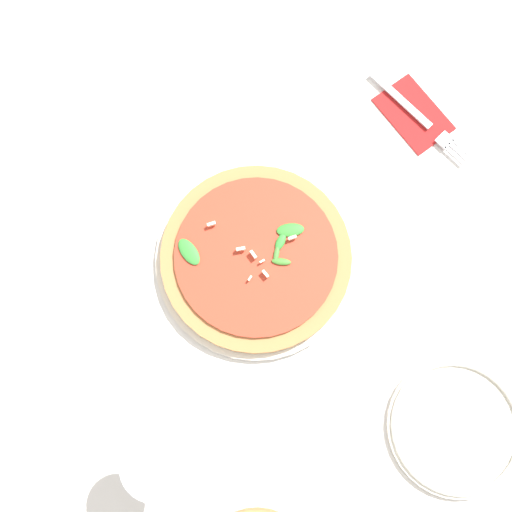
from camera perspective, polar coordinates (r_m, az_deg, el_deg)
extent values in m
plane|color=silver|center=(0.95, 2.00, 0.97)|extent=(6.00, 6.00, 0.00)
cylinder|color=silver|center=(0.94, 0.00, -0.32)|extent=(0.31, 0.31, 0.01)
cylinder|color=#AD7542|center=(0.92, 0.00, -0.12)|extent=(0.29, 0.29, 0.02)
cylinder|color=#B73823|center=(0.91, 0.00, 0.04)|extent=(0.25, 0.25, 0.01)
ellipsoid|color=#3F7730|center=(0.91, 1.97, 0.21)|extent=(0.02, 0.03, 0.01)
ellipsoid|color=#3E7C2C|center=(0.90, 2.42, -0.54)|extent=(0.03, 0.02, 0.01)
ellipsoid|color=#30802F|center=(0.91, 2.34, 1.34)|extent=(0.02, 0.03, 0.01)
ellipsoid|color=#328030|center=(0.91, -6.40, 0.40)|extent=(0.05, 0.04, 0.01)
ellipsoid|color=#327F2D|center=(0.92, 3.29, 2.50)|extent=(0.05, 0.04, 0.01)
cube|color=#EFE5C6|center=(0.90, -0.25, 0.14)|extent=(0.01, 0.01, 0.01)
cube|color=#EFE5C6|center=(0.90, 0.45, -0.40)|extent=(0.01, 0.01, 0.00)
cube|color=#EFE5C6|center=(0.90, -1.47, 0.67)|extent=(0.01, 0.01, 0.01)
cube|color=#EFE5C6|center=(0.89, -0.56, -2.15)|extent=(0.00, 0.01, 0.00)
cube|color=#EFE5C6|center=(0.91, 3.47, 1.75)|extent=(0.01, 0.01, 0.01)
cube|color=#EFE5C6|center=(0.91, -4.27, 3.05)|extent=(0.01, 0.01, 0.01)
cube|color=#EFE5C6|center=(0.89, 0.90, -1.71)|extent=(0.01, 0.01, 0.01)
cylinder|color=white|center=(0.93, -7.92, -18.01)|extent=(0.08, 0.08, 0.00)
cylinder|color=white|center=(0.89, -8.32, -18.26)|extent=(0.01, 0.01, 0.08)
cone|color=white|center=(0.81, -9.17, -18.79)|extent=(0.09, 0.09, 0.08)
cylinder|color=white|center=(0.83, -8.93, -18.64)|extent=(0.05, 0.05, 0.03)
cube|color=#B21E1E|center=(1.05, 14.78, 12.97)|extent=(0.14, 0.12, 0.01)
cube|color=silver|center=(1.05, 13.59, 14.29)|extent=(0.14, 0.04, 0.00)
cube|color=silver|center=(1.04, 17.52, 10.48)|extent=(0.03, 0.03, 0.00)
cube|color=silver|center=(1.04, 18.33, 9.06)|extent=(0.04, 0.01, 0.00)
cube|color=silver|center=(1.04, 18.65, 9.36)|extent=(0.04, 0.01, 0.00)
cube|color=silver|center=(1.05, 18.97, 9.66)|extent=(0.04, 0.01, 0.00)
cylinder|color=silver|center=(0.96, 18.39, -15.21)|extent=(0.20, 0.20, 0.01)
torus|color=silver|center=(0.95, 18.55, -15.23)|extent=(0.19, 0.19, 0.01)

